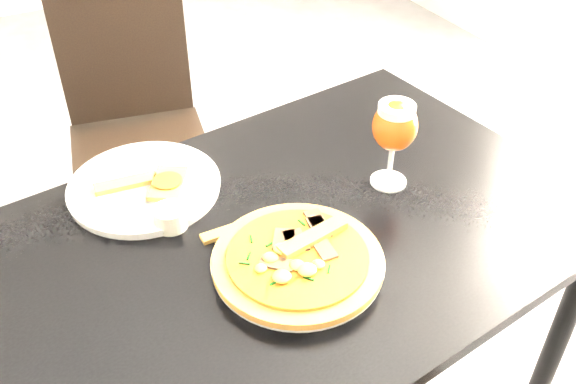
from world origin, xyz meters
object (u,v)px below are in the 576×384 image
dining_table (293,260)px  chair_far (137,130)px  beer_glass (395,127)px  pizza (298,258)px

dining_table → chair_far: 0.91m
dining_table → chair_far: chair_far is taller
dining_table → chair_far: (-0.06, 0.89, -0.16)m
chair_far → beer_glass: size_ratio=4.57×
dining_table → beer_glass: beer_glass is taller
dining_table → pizza: bearing=-121.1°
beer_glass → dining_table: bearing=-173.2°
chair_far → pizza: 1.04m
pizza → beer_glass: beer_glass is taller
dining_table → beer_glass: 0.34m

